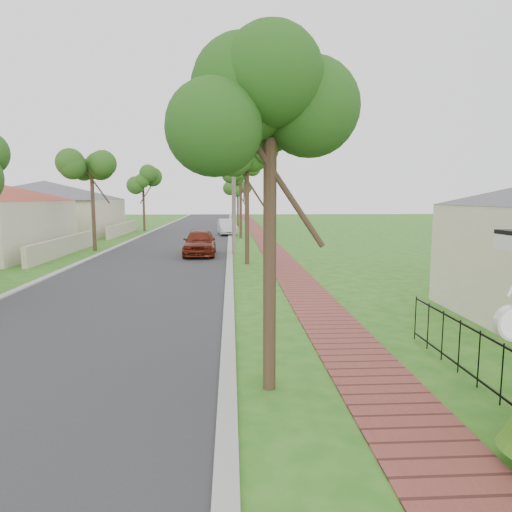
# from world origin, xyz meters

# --- Properties ---
(ground) EXTENTS (160.00, 160.00, 0.00)m
(ground) POSITION_xyz_m (0.00, 0.00, 0.00)
(ground) COLOR #246317
(ground) RESTS_ON ground
(road) EXTENTS (7.00, 120.00, 0.02)m
(road) POSITION_xyz_m (-3.00, 20.00, 0.00)
(road) COLOR #28282B
(road) RESTS_ON ground
(kerb_right) EXTENTS (0.30, 120.00, 0.10)m
(kerb_right) POSITION_xyz_m (0.65, 20.00, 0.00)
(kerb_right) COLOR #9E9E99
(kerb_right) RESTS_ON ground
(kerb_left) EXTENTS (0.30, 120.00, 0.10)m
(kerb_left) POSITION_xyz_m (-6.65, 20.00, 0.00)
(kerb_left) COLOR #9E9E99
(kerb_left) RESTS_ON ground
(sidewalk) EXTENTS (1.50, 120.00, 0.03)m
(sidewalk) POSITION_xyz_m (3.25, 20.00, 0.00)
(sidewalk) COLOR brown
(sidewalk) RESTS_ON ground
(street_trees) EXTENTS (10.70, 37.65, 5.89)m
(street_trees) POSITION_xyz_m (-2.87, 26.84, 4.54)
(street_trees) COLOR #382619
(street_trees) RESTS_ON ground
(far_house_grey) EXTENTS (15.56, 15.56, 4.60)m
(far_house_grey) POSITION_xyz_m (-14.97, 34.00, 2.34)
(far_house_grey) COLOR beige
(far_house_grey) RESTS_ON ground
(parked_car_red) EXTENTS (1.77, 4.28, 1.45)m
(parked_car_red) POSITION_xyz_m (-1.00, 19.32, 0.73)
(parked_car_red) COLOR #5D1B0E
(parked_car_red) RESTS_ON ground
(parked_car_white) EXTENTS (1.79, 4.16, 1.33)m
(parked_car_white) POSITION_xyz_m (0.40, 33.22, 0.67)
(parked_car_white) COLOR silver
(parked_car_white) RESTS_ON ground
(near_tree) EXTENTS (2.07, 2.07, 5.31)m
(near_tree) POSITION_xyz_m (1.35, 1.50, 4.23)
(near_tree) COLOR #382619
(near_tree) RESTS_ON ground
(utility_pole) EXTENTS (1.20, 0.24, 7.65)m
(utility_pole) POSITION_xyz_m (0.90, 20.00, 3.89)
(utility_pole) COLOR gray
(utility_pole) RESTS_ON ground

